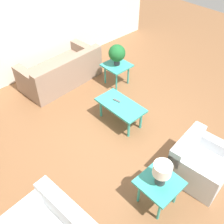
% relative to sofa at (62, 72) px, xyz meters
% --- Properties ---
extents(ground_plane, '(14.00, 14.00, 0.00)m').
position_rel_sofa_xyz_m(ground_plane, '(-2.21, 0.04, -0.29)').
color(ground_plane, brown).
extents(wall_right, '(0.12, 7.20, 2.70)m').
position_rel_sofa_xyz_m(wall_right, '(0.85, 0.04, 1.06)').
color(wall_right, silver).
rests_on(wall_right, ground_plane).
extents(sofa, '(1.05, 1.94, 0.76)m').
position_rel_sofa_xyz_m(sofa, '(0.00, 0.00, 0.00)').
color(sofa, gray).
rests_on(sofa, ground_plane).
extents(armchair, '(0.90, 0.92, 0.71)m').
position_rel_sofa_xyz_m(armchair, '(-3.74, -0.09, -0.00)').
color(armchair, silver).
rests_on(armchair, ground_plane).
extents(coffee_table, '(0.98, 0.52, 0.46)m').
position_rel_sofa_xyz_m(coffee_table, '(-1.95, -0.05, 0.11)').
color(coffee_table, teal).
rests_on(coffee_table, ground_plane).
extents(side_table_plant, '(0.57, 0.57, 0.52)m').
position_rel_sofa_xyz_m(side_table_plant, '(-0.92, -0.93, 0.15)').
color(side_table_plant, teal).
rests_on(side_table_plant, ground_plane).
extents(side_table_lamp, '(0.57, 0.57, 0.52)m').
position_rel_sofa_xyz_m(side_table_lamp, '(-3.61, 0.79, 0.15)').
color(side_table_lamp, teal).
rests_on(side_table_lamp, ground_plane).
extents(potted_plant, '(0.38, 0.38, 0.49)m').
position_rel_sofa_xyz_m(potted_plant, '(-0.92, -0.93, 0.52)').
color(potted_plant, '#333338').
rests_on(potted_plant, side_table_plant).
extents(table_lamp, '(0.26, 0.26, 0.39)m').
position_rel_sofa_xyz_m(table_lamp, '(-3.61, 0.79, 0.47)').
color(table_lamp, '#333333').
rests_on(table_lamp, side_table_lamp).
extents(remote_control, '(0.16, 0.07, 0.02)m').
position_rel_sofa_xyz_m(remote_control, '(-1.83, -0.07, 0.18)').
color(remote_control, '#4C4C51').
rests_on(remote_control, coffee_table).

